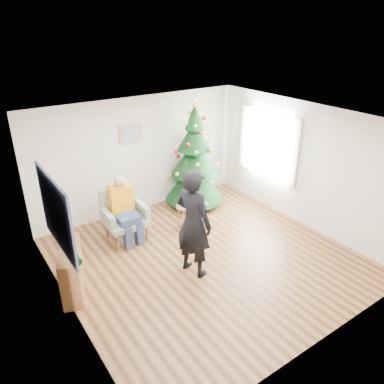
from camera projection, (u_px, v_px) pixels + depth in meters
floor at (206, 258)px, 7.01m from camera, size 5.00×5.00×0.00m
ceiling at (208, 121)px, 5.91m from camera, size 5.00×5.00×0.00m
wall_back at (140, 155)px, 8.32m from camera, size 5.00×0.00×5.00m
wall_front at (329, 267)px, 4.59m from camera, size 5.00×0.00×5.00m
wall_left at (62, 239)px, 5.17m from camera, size 0.00×5.00×5.00m
wall_right at (304, 166)px, 7.75m from camera, size 0.00×5.00×5.00m
window_panel at (269, 144)px, 8.39m from camera, size 0.04×1.30×1.40m
curtains at (268, 145)px, 8.38m from camera, size 0.05×1.75×1.50m
christmas_tree at (195, 159)px, 8.61m from camera, size 1.37×1.37×2.48m
stool at (185, 217)px, 7.88m from camera, size 0.35×0.35×0.53m
laptop at (184, 205)px, 7.76m from camera, size 0.32×0.23×0.02m
armchair at (125, 221)px, 7.49m from camera, size 0.86×0.78×1.04m
seated_person at (125, 208)px, 7.31m from camera, size 0.47×0.67×1.36m
standing_man at (193, 223)px, 6.23m from camera, size 0.64×0.81×1.94m
game_controller at (205, 203)px, 6.18m from camera, size 0.07×0.13×0.04m
console at (72, 270)px, 5.99m from camera, size 0.63×1.04×0.80m
garland at (68, 248)px, 5.82m from camera, size 0.14×0.90×0.14m
tapestry at (56, 214)px, 5.31m from camera, size 0.03×1.50×1.15m
framed_picture at (131, 133)px, 7.96m from camera, size 0.52×0.05×0.42m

